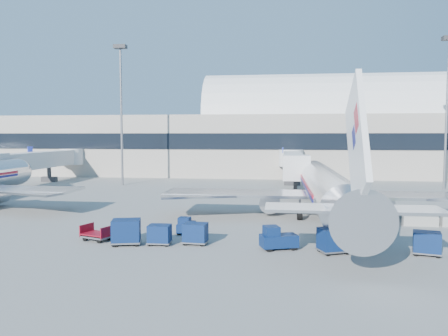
# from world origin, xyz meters

# --- Properties ---
(ground) EXTENTS (260.00, 260.00, 0.00)m
(ground) POSITION_xyz_m (0.00, 0.00, 0.00)
(ground) COLOR gray
(ground) RESTS_ON ground
(terminal) EXTENTS (170.00, 28.15, 21.00)m
(terminal) POSITION_xyz_m (-13.60, 55.96, 7.52)
(terminal) COLOR #B2AA9E
(terminal) RESTS_ON ground
(airliner_main) EXTENTS (32.00, 37.26, 12.07)m
(airliner_main) POSITION_xyz_m (10.00, 4.51, 2.93)
(airliner_main) COLOR silver
(airliner_main) RESTS_ON ground
(jetbridge_near) EXTENTS (4.40, 27.50, 6.25)m
(jetbridge_near) POSITION_xyz_m (7.60, 30.81, 3.93)
(jetbridge_near) COLOR silver
(jetbridge_near) RESTS_ON ground
(jetbridge_mid) EXTENTS (4.40, 27.50, 6.25)m
(jetbridge_mid) POSITION_xyz_m (-34.40, 30.81, 3.93)
(jetbridge_mid) COLOR silver
(jetbridge_mid) RESTS_ON ground
(mast_west) EXTENTS (2.00, 1.20, 22.60)m
(mast_west) POSITION_xyz_m (-20.00, 30.00, 14.79)
(mast_west) COLOR slate
(mast_west) RESTS_ON ground
(mast_east) EXTENTS (2.00, 1.20, 22.60)m
(mast_east) POSITION_xyz_m (30.00, 30.00, 14.79)
(mast_east) COLOR slate
(mast_east) RESTS_ON ground
(barrier_near) EXTENTS (3.00, 0.55, 0.90)m
(barrier_near) POSITION_xyz_m (18.00, 2.00, 0.45)
(barrier_near) COLOR #9E9E96
(barrier_near) RESTS_ON ground
(tug_lead) EXTENTS (2.88, 2.07, 1.69)m
(tug_lead) POSITION_xyz_m (5.29, -7.63, 0.77)
(tug_lead) COLOR #091D49
(tug_lead) RESTS_ON ground
(tug_right) EXTENTS (2.69, 2.09, 1.57)m
(tug_right) POSITION_xyz_m (12.07, -3.09, 0.72)
(tug_right) COLOR #091D49
(tug_right) RESTS_ON ground
(tug_left) EXTENTS (1.27, 2.25, 1.41)m
(tug_left) POSITION_xyz_m (-2.27, -3.41, 0.64)
(tug_left) COLOR #091D49
(tug_left) RESTS_ON ground
(cart_train_a) EXTENTS (1.90, 1.50, 1.58)m
(cart_train_a) POSITION_xyz_m (-0.78, -6.93, 0.85)
(cart_train_a) COLOR #091D49
(cart_train_a) RESTS_ON ground
(cart_train_b) EXTENTS (1.70, 1.30, 1.49)m
(cart_train_b) POSITION_xyz_m (-3.39, -7.42, 0.80)
(cart_train_b) COLOR #091D49
(cart_train_b) RESTS_ON ground
(cart_train_c) EXTENTS (2.46, 2.08, 1.89)m
(cart_train_c) POSITION_xyz_m (-5.86, -7.70, 1.01)
(cart_train_c) COLOR #091D49
(cart_train_c) RESTS_ON ground
(cart_solo_near) EXTENTS (2.39, 2.13, 1.74)m
(cart_solo_near) POSITION_xyz_m (9.13, -8.18, 0.93)
(cart_solo_near) COLOR #091D49
(cart_solo_near) RESTS_ON ground
(cart_solo_far) EXTENTS (2.10, 1.79, 1.60)m
(cart_solo_far) POSITION_xyz_m (15.37, -7.91, 0.85)
(cart_solo_far) COLOR #091D49
(cart_solo_far) RESTS_ON ground
(cart_open_red) EXTENTS (2.62, 2.22, 0.59)m
(cart_open_red) POSITION_xyz_m (-8.49, -6.77, 0.43)
(cart_open_red) COLOR slate
(cart_open_red) RESTS_ON ground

